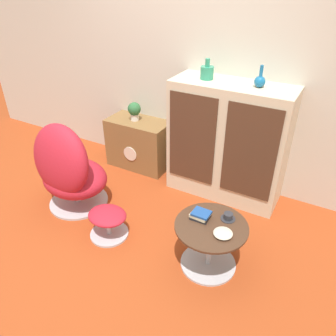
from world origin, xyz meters
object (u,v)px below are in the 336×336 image
object	(u,v)px
potted_plant	(134,110)
tv_console	(139,143)
sideboard	(227,142)
book_stack	(201,215)
vase_leftmost	(207,72)
teacup	(228,217)
egg_chair	(68,170)
vase_inner_left	(260,81)
bowl	(223,233)
ottoman	(108,219)
coffee_table	(210,243)

from	to	relation	value
potted_plant	tv_console	bearing A→B (deg)	-0.45
sideboard	book_stack	world-z (taller)	sideboard
tv_console	vase_leftmost	bearing A→B (deg)	-2.09
tv_console	vase_leftmost	distance (m)	1.28
teacup	book_stack	world-z (taller)	book_stack
egg_chair	vase_inner_left	xyz separation A→B (m)	(1.47, 0.99, 0.83)
egg_chair	teacup	bearing A→B (deg)	2.86
book_stack	bowl	world-z (taller)	book_stack
tv_console	ottoman	size ratio (longest dim) A/B	2.06
ottoman	bowl	size ratio (longest dim) A/B	2.47
teacup	bowl	bearing A→B (deg)	-80.70
vase_leftmost	vase_inner_left	world-z (taller)	vase_inner_left
coffee_table	vase_leftmost	size ratio (longest dim) A/B	3.00
sideboard	coffee_table	bearing A→B (deg)	-75.07
coffee_table	sideboard	bearing A→B (deg)	104.93
tv_console	vase_inner_left	size ratio (longest dim) A/B	3.85
sideboard	vase_leftmost	bearing A→B (deg)	179.17
coffee_table	ottoman	bearing A→B (deg)	-172.93
sideboard	egg_chair	bearing A→B (deg)	-141.48
ottoman	potted_plant	xyz separation A→B (m)	(-0.49, 1.19, 0.53)
ottoman	vase_inner_left	world-z (taller)	vase_inner_left
vase_inner_left	potted_plant	world-z (taller)	vase_inner_left
vase_inner_left	ottoman	bearing A→B (deg)	-127.49
sideboard	potted_plant	distance (m)	1.15
coffee_table	teacup	world-z (taller)	teacup
teacup	bowl	distance (m)	0.19
bowl	vase_leftmost	bearing A→B (deg)	120.95
sideboard	coffee_table	size ratio (longest dim) A/B	2.11
book_stack	bowl	bearing A→B (deg)	-22.79
egg_chair	coffee_table	xyz separation A→B (m)	(1.51, -0.05, -0.19)
coffee_table	potted_plant	world-z (taller)	potted_plant
coffee_table	vase_inner_left	bearing A→B (deg)	92.46
coffee_table	tv_console	bearing A→B (deg)	142.06
egg_chair	vase_inner_left	bearing A→B (deg)	33.94
egg_chair	vase_leftmost	size ratio (longest dim) A/B	4.96
potted_plant	teacup	size ratio (longest dim) A/B	1.82
tv_console	bowl	distance (m)	1.87
coffee_table	book_stack	xyz separation A→B (m)	(-0.11, 0.04, 0.21)
bowl	vase_inner_left	bearing A→B (deg)	98.22
egg_chair	bowl	xyz separation A→B (m)	(1.63, -0.11, 0.01)
vase_inner_left	book_stack	size ratio (longest dim) A/B	1.27
ottoman	bowl	distance (m)	1.08
egg_chair	book_stack	xyz separation A→B (m)	(1.40, -0.02, 0.03)
coffee_table	vase_leftmost	world-z (taller)	vase_leftmost
bowl	teacup	bearing A→B (deg)	99.30
sideboard	book_stack	bearing A→B (deg)	-80.50
potted_plant	book_stack	distance (m)	1.69
sideboard	tv_console	xyz separation A→B (m)	(-1.10, 0.03, -0.31)
tv_console	teacup	size ratio (longest dim) A/B	6.32
coffee_table	potted_plant	size ratio (longest dim) A/B	2.68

